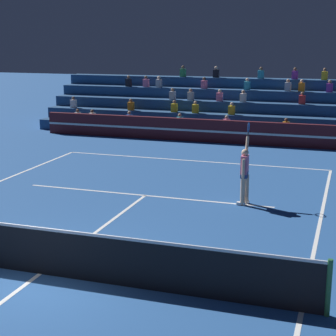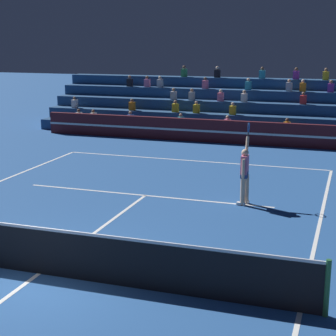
{
  "view_description": "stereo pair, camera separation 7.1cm",
  "coord_description": "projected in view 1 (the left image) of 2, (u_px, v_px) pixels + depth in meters",
  "views": [
    {
      "loc": [
        6.13,
        -9.78,
        4.96
      ],
      "look_at": [
        0.95,
        5.88,
        1.1
      ],
      "focal_mm": 60.0,
      "sensor_mm": 36.0,
      "label": 1
    },
    {
      "loc": [
        6.2,
        -9.76,
        4.96
      ],
      "look_at": [
        0.95,
        5.88,
        1.1
      ],
      "focal_mm": 60.0,
      "sensor_mm": 36.0,
      "label": 2
    }
  ],
  "objects": [
    {
      "name": "tennis_player",
      "position": [
        245.0,
        173.0,
        16.85
      ],
      "size": [
        0.34,
        1.03,
        2.48
      ],
      "color": "beige",
      "rests_on": "ground"
    },
    {
      "name": "bleacher_stand",
      "position": [
        233.0,
        112.0,
        30.3
      ],
      "size": [
        20.3,
        4.75,
        3.38
      ],
      "color": "navy",
      "rests_on": "ground"
    },
    {
      "name": "sponsor_banner_wall",
      "position": [
        217.0,
        131.0,
        26.89
      ],
      "size": [
        18.0,
        0.26,
        1.1
      ],
      "color": "#51191E",
      "rests_on": "ground"
    },
    {
      "name": "tennis_net",
      "position": [
        39.0,
        250.0,
        11.92
      ],
      "size": [
        12.0,
        0.1,
        1.1
      ],
      "color": "#2D6B38",
      "rests_on": "ground"
    },
    {
      "name": "ground_plane",
      "position": [
        40.0,
        274.0,
        12.05
      ],
      "size": [
        120.0,
        120.0,
        0.0
      ],
      "primitive_type": "plane",
      "color": "#285699"
    },
    {
      "name": "court_lines",
      "position": [
        40.0,
        274.0,
        12.05
      ],
      "size": [
        11.1,
        23.9,
        0.01
      ],
      "color": "white",
      "rests_on": "ground"
    }
  ]
}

